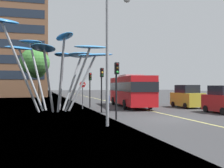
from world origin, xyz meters
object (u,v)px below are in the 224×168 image
at_px(car_parked_mid, 223,100).
at_px(no_entry_sign, 83,91).
at_px(red_bus, 130,89).
at_px(traffic_light_kerb_far, 102,80).
at_px(traffic_light_island_mid, 90,82).
at_px(car_parked_far, 187,97).
at_px(leaf_sculpture, 55,51).
at_px(street_lamp, 113,42).
at_px(pedestrian, 108,103).
at_px(traffic_light_kerb_near, 117,78).

bearing_deg(car_parked_mid, no_entry_sign, 146.06).
bearing_deg(car_parked_mid, red_bus, 121.33).
xyz_separation_m(red_bus, traffic_light_kerb_far, (-4.48, -5.42, 0.88)).
relative_size(traffic_light_kerb_far, traffic_light_island_mid, 1.05).
height_order(traffic_light_kerb_far, car_parked_far, traffic_light_kerb_far).
xyz_separation_m(leaf_sculpture, street_lamp, (2.68, -10.26, -0.59)).
bearing_deg(no_entry_sign, leaf_sculpture, -149.04).
bearing_deg(car_parked_mid, pedestrian, 162.39).
bearing_deg(street_lamp, no_entry_sign, 89.32).
distance_m(red_bus, no_entry_sign, 5.71).
distance_m(red_bus, car_parked_far, 6.11).
relative_size(leaf_sculpture, traffic_light_kerb_near, 2.95).
bearing_deg(traffic_light_kerb_far, pedestrian, -37.11).
distance_m(traffic_light_kerb_near, car_parked_mid, 10.35).
relative_size(traffic_light_island_mid, pedestrian, 2.14).
bearing_deg(car_parked_mid, car_parked_far, 88.59).
height_order(traffic_light_kerb_far, street_lamp, street_lamp).
bearing_deg(traffic_light_island_mid, red_bus, 4.13).
bearing_deg(traffic_light_island_mid, car_parked_mid, -40.37).
relative_size(traffic_light_island_mid, car_parked_mid, 0.97).
bearing_deg(traffic_light_kerb_near, traffic_light_island_mid, 89.38).
bearing_deg(traffic_light_kerb_near, car_parked_far, 38.84).
bearing_deg(traffic_light_kerb_near, pedestrian, 82.79).
bearing_deg(red_bus, leaf_sculpture, -159.49).
xyz_separation_m(car_parked_mid, no_entry_sign, (-10.84, 7.29, 0.73)).
xyz_separation_m(traffic_light_kerb_near, car_parked_far, (10.14, 8.16, -1.71)).
height_order(red_bus, no_entry_sign, red_bus).
bearing_deg(car_parked_mid, leaf_sculpture, 157.69).
xyz_separation_m(street_lamp, no_entry_sign, (0.14, 11.95, -3.06)).
height_order(traffic_light_kerb_far, traffic_light_island_mid, traffic_light_kerb_far).
height_order(traffic_light_kerb_far, pedestrian, traffic_light_kerb_far).
relative_size(red_bus, traffic_light_kerb_far, 2.95).
xyz_separation_m(traffic_light_island_mid, car_parked_far, (10.02, -2.29, -1.55)).
bearing_deg(street_lamp, car_parked_mid, 22.99).
bearing_deg(leaf_sculpture, traffic_light_kerb_far, -30.78).
distance_m(traffic_light_kerb_far, car_parked_far, 10.47).
relative_size(leaf_sculpture, traffic_light_island_mid, 3.14).
relative_size(street_lamp, pedestrian, 4.47).
height_order(red_bus, car_parked_mid, red_bus).
relative_size(traffic_light_kerb_near, traffic_light_kerb_far, 1.01).
bearing_deg(traffic_light_island_mid, leaf_sculpture, -143.55).
bearing_deg(pedestrian, car_parked_mid, -17.61).
xyz_separation_m(traffic_light_kerb_near, traffic_light_island_mid, (0.11, 10.45, -0.16)).
height_order(traffic_light_island_mid, car_parked_mid, traffic_light_island_mid).
distance_m(traffic_light_island_mid, car_parked_mid, 13.06).
bearing_deg(traffic_light_island_mid, car_parked_far, -12.86).
xyz_separation_m(traffic_light_kerb_far, car_parked_mid, (9.79, -3.30, -1.71)).
distance_m(red_bus, traffic_light_kerb_far, 7.09).
bearing_deg(street_lamp, car_parked_far, 44.05).
bearing_deg(leaf_sculpture, street_lamp, -75.37).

